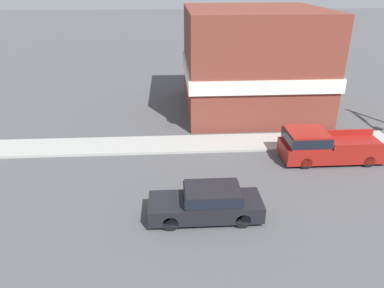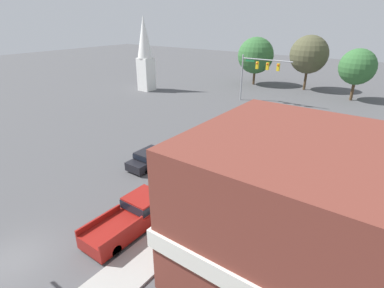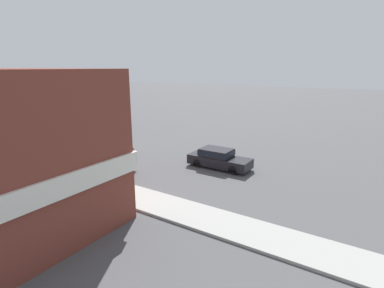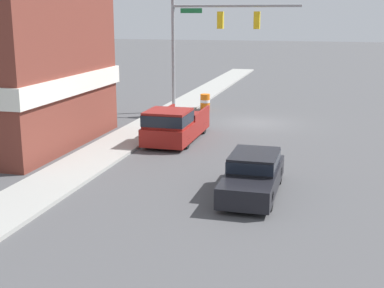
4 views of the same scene
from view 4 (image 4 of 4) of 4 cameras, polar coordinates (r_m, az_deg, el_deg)
ground_plane at (r=31.96m, az=6.70°, el=2.25°), size 200.00×200.00×0.00m
sidewalk_curb at (r=33.20m, az=-3.08°, el=2.88°), size 2.40×60.00×0.14m
near_signal_assembly at (r=34.26m, az=2.06°, el=12.05°), size 8.14×0.49×7.28m
car_lead at (r=19.24m, az=6.55°, el=-3.10°), size 1.77×4.80×1.46m
pickup_truck_parked at (r=26.86m, az=-1.91°, el=2.08°), size 2.12×5.57×1.79m
construction_barrel at (r=36.07m, az=1.40°, el=4.52°), size 0.66×0.66×1.06m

